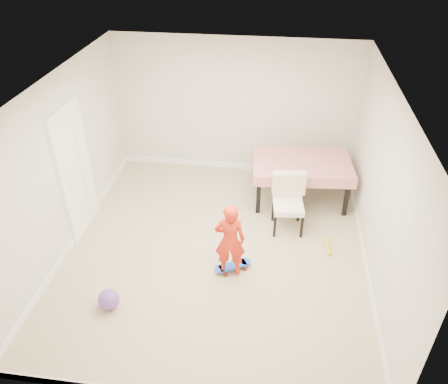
# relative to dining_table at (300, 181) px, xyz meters

# --- Properties ---
(ground) EXTENTS (5.00, 5.00, 0.00)m
(ground) POSITION_rel_dining_table_xyz_m (-1.27, -1.55, -0.39)
(ground) COLOR tan
(ground) RESTS_ON ground
(ceiling) EXTENTS (4.50, 5.00, 0.04)m
(ceiling) POSITION_rel_dining_table_xyz_m (-1.27, -1.55, 2.19)
(ceiling) COLOR white
(ceiling) RESTS_ON wall_back
(wall_back) EXTENTS (4.50, 0.04, 2.60)m
(wall_back) POSITION_rel_dining_table_xyz_m (-1.27, 0.93, 0.91)
(wall_back) COLOR beige
(wall_back) RESTS_ON ground
(wall_front) EXTENTS (4.50, 0.04, 2.60)m
(wall_front) POSITION_rel_dining_table_xyz_m (-1.27, -4.03, 0.91)
(wall_front) COLOR beige
(wall_front) RESTS_ON ground
(wall_left) EXTENTS (0.04, 5.00, 2.60)m
(wall_left) POSITION_rel_dining_table_xyz_m (-3.50, -1.55, 0.91)
(wall_left) COLOR beige
(wall_left) RESTS_ON ground
(wall_right) EXTENTS (0.04, 5.00, 2.60)m
(wall_right) POSITION_rel_dining_table_xyz_m (0.96, -1.55, 0.91)
(wall_right) COLOR beige
(wall_right) RESTS_ON ground
(door) EXTENTS (0.11, 0.94, 2.11)m
(door) POSITION_rel_dining_table_xyz_m (-3.49, -1.25, 0.63)
(door) COLOR white
(door) RESTS_ON ground
(baseboard_back) EXTENTS (4.50, 0.02, 0.12)m
(baseboard_back) POSITION_rel_dining_table_xyz_m (-1.27, 0.94, -0.33)
(baseboard_back) COLOR white
(baseboard_back) RESTS_ON ground
(baseboard_left) EXTENTS (0.02, 5.00, 0.12)m
(baseboard_left) POSITION_rel_dining_table_xyz_m (-3.51, -1.55, -0.33)
(baseboard_left) COLOR white
(baseboard_left) RESTS_ON ground
(baseboard_right) EXTENTS (0.02, 5.00, 0.12)m
(baseboard_right) POSITION_rel_dining_table_xyz_m (0.97, -1.55, -0.33)
(baseboard_right) COLOR white
(baseboard_right) RESTS_ON ground
(dining_table) EXTENTS (1.75, 1.19, 0.79)m
(dining_table) POSITION_rel_dining_table_xyz_m (0.00, 0.00, 0.00)
(dining_table) COLOR #A81108
(dining_table) RESTS_ON ground
(dining_chair) EXTENTS (0.59, 0.66, 0.96)m
(dining_chair) POSITION_rel_dining_table_xyz_m (-0.20, -0.87, 0.09)
(dining_chair) COLOR white
(dining_chair) RESTS_ON ground
(skateboard) EXTENTS (0.59, 0.46, 0.08)m
(skateboard) POSITION_rel_dining_table_xyz_m (-0.96, -1.95, -0.35)
(skateboard) COLOR blue
(skateboard) RESTS_ON ground
(child) EXTENTS (0.45, 0.31, 1.17)m
(child) POSITION_rel_dining_table_xyz_m (-1.00, -2.03, 0.19)
(child) COLOR red
(child) RESTS_ON ground
(balloon) EXTENTS (0.28, 0.28, 0.28)m
(balloon) POSITION_rel_dining_table_xyz_m (-2.50, -2.88, -0.25)
(balloon) COLOR #7346A9
(balloon) RESTS_ON ground
(foam_toy) EXTENTS (0.10, 0.40, 0.06)m
(foam_toy) POSITION_rel_dining_table_xyz_m (0.45, -1.28, -0.36)
(foam_toy) COLOR yellow
(foam_toy) RESTS_ON ground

